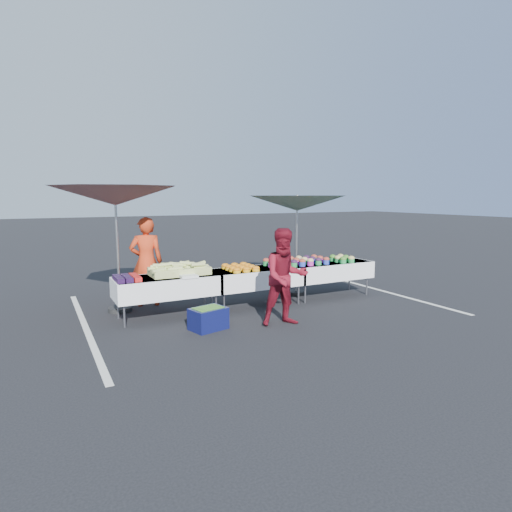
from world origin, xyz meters
name	(u,v)px	position (x,y,z in m)	size (l,w,h in m)	color
ground	(256,305)	(0.00, 0.00, 0.00)	(80.00, 80.00, 0.00)	black
stripe_left	(86,328)	(-3.20, 0.00, 0.00)	(0.10, 5.00, 0.00)	silver
stripe_right	(377,289)	(3.20, 0.00, 0.00)	(0.10, 5.00, 0.00)	silver
table_left	(167,285)	(-1.80, 0.00, 0.58)	(1.86, 0.81, 0.75)	white
table_center	(256,277)	(0.00, 0.00, 0.58)	(1.86, 0.81, 0.75)	white
table_right	(329,270)	(1.80, 0.00, 0.58)	(1.86, 0.81, 0.75)	white
berry_punnets	(127,278)	(-2.51, -0.06, 0.79)	(0.40, 0.54, 0.08)	black
corn_pile	(180,270)	(-1.55, 0.05, 0.84)	(1.16, 0.57, 0.26)	#C3C164
plastic_bags	(188,276)	(-1.50, -0.30, 0.78)	(0.30, 0.25, 0.05)	white
carrot_bowls	(240,267)	(-0.35, -0.01, 0.80)	(0.55, 0.69, 0.11)	#F8AD1B
potato_cups	(296,261)	(0.95, 0.00, 0.83)	(1.34, 0.58, 0.16)	blue
bean_baskets	(342,259)	(2.06, -0.10, 0.82)	(0.36, 0.50, 0.15)	#249143
vendor	(146,262)	(-1.92, 1.02, 0.88)	(0.65, 0.42, 1.77)	red
customer	(285,277)	(-0.16, -1.37, 0.82)	(0.80, 0.62, 1.65)	maroon
umbrella_left	(115,197)	(-2.50, 0.80, 2.16)	(2.63, 2.63, 2.38)	black
umbrella_right	(297,204)	(1.24, 0.45, 2.00)	(2.52, 2.52, 2.21)	black
storage_bin	(208,318)	(-1.41, -1.02, 0.19)	(0.65, 0.54, 0.37)	#0C1140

